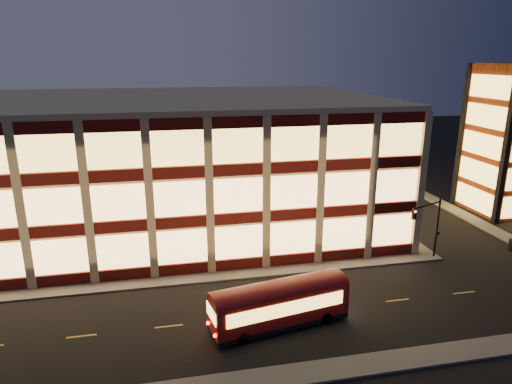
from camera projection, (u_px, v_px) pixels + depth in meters
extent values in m
plane|color=black|center=(191.00, 285.00, 38.97)|extent=(200.00, 200.00, 0.00)
cube|color=#514F4C|center=(155.00, 282.00, 39.30)|extent=(54.00, 2.00, 0.15)
cube|color=#514F4C|center=(359.00, 206.00, 59.40)|extent=(2.00, 30.00, 0.15)
cube|color=#514F4C|center=(435.00, 201.00, 61.54)|extent=(2.00, 30.00, 0.15)
cube|color=tan|center=(152.00, 163.00, 52.35)|extent=(50.00, 30.00, 14.00)
cube|color=tan|center=(148.00, 99.00, 50.28)|extent=(50.40, 30.40, 0.50)
cube|color=#470C0A|center=(155.00, 271.00, 39.96)|extent=(50.10, 0.25, 1.00)
cube|color=#FFBE6B|center=(153.00, 249.00, 39.39)|extent=(49.00, 0.20, 3.00)
cube|color=#470C0A|center=(353.00, 202.00, 59.06)|extent=(0.25, 30.10, 1.00)
cube|color=#FFBE6B|center=(354.00, 186.00, 58.46)|extent=(0.20, 29.00, 3.00)
cube|color=#470C0A|center=(151.00, 224.00, 38.71)|extent=(50.10, 0.25, 1.00)
cube|color=#FFBE6B|center=(150.00, 201.00, 38.13)|extent=(49.00, 0.20, 3.00)
cube|color=#470C0A|center=(355.00, 169.00, 57.81)|extent=(0.25, 30.10, 1.00)
cube|color=#FFBE6B|center=(356.00, 153.00, 57.21)|extent=(0.20, 29.00, 3.00)
cube|color=#470C0A|center=(148.00, 174.00, 37.46)|extent=(50.10, 0.25, 1.00)
cube|color=#FFBE6B|center=(146.00, 149.00, 36.88)|extent=(49.00, 0.20, 3.00)
cube|color=#470C0A|center=(358.00, 135.00, 56.56)|extent=(0.25, 30.10, 1.00)
cube|color=#FFBE6B|center=(359.00, 118.00, 55.95)|extent=(0.20, 29.00, 3.00)
cube|color=#8C3814|center=(511.00, 140.00, 55.48)|extent=(8.00, 8.00, 18.00)
cube|color=black|center=(507.00, 147.00, 50.95)|extent=(0.60, 0.60, 18.00)
cube|color=black|center=(462.00, 136.00, 58.46)|extent=(0.60, 0.60, 18.00)
cube|color=#FAC657|center=(474.00, 198.00, 56.74)|extent=(0.16, 6.60, 2.60)
cube|color=#FAC657|center=(478.00, 172.00, 55.77)|extent=(0.16, 6.60, 2.60)
cube|color=#FAC657|center=(481.00, 144.00, 54.80)|extent=(0.16, 6.60, 2.60)
cube|color=#FAC657|center=(486.00, 116.00, 53.83)|extent=(0.16, 6.60, 2.60)
cube|color=#FAC657|center=(490.00, 86.00, 52.86)|extent=(0.16, 6.60, 2.60)
cylinder|color=black|center=(437.00, 228.00, 43.46)|extent=(0.18, 0.18, 6.00)
cylinder|color=black|center=(428.00, 205.00, 41.64)|extent=(3.56, 1.63, 0.14)
cube|color=black|center=(414.00, 214.00, 40.74)|extent=(0.32, 0.32, 0.95)
sphere|color=#FF0C05|center=(416.00, 212.00, 40.49)|extent=(0.20, 0.20, 0.20)
cube|color=black|center=(438.00, 233.00, 43.38)|extent=(0.25, 0.18, 0.28)
cube|color=black|center=(512.00, 245.00, 34.10)|extent=(0.32, 0.32, 0.95)
cube|color=maroon|center=(279.00, 304.00, 32.64)|extent=(10.39, 4.34, 2.32)
cube|color=black|center=(279.00, 321.00, 33.02)|extent=(10.39, 4.34, 0.35)
cylinder|color=black|center=(243.00, 338.00, 30.83)|extent=(0.95, 0.46, 0.91)
cylinder|color=black|center=(232.00, 321.00, 32.80)|extent=(0.95, 0.46, 0.91)
cylinder|color=black|center=(326.00, 318.00, 33.19)|extent=(0.95, 0.46, 0.91)
cylinder|color=black|center=(311.00, 303.00, 35.16)|extent=(0.95, 0.46, 0.91)
cube|color=#FAC657|center=(287.00, 309.00, 31.40)|extent=(8.75, 1.69, 1.01)
cube|color=#FAC657|center=(272.00, 292.00, 33.70)|extent=(8.75, 1.69, 1.01)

